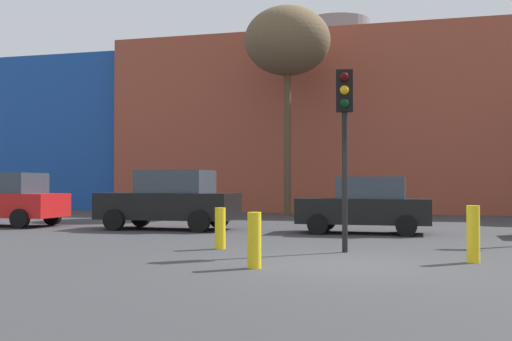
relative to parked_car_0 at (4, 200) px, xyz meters
name	(u,v)px	position (x,y,z in m)	size (l,w,h in m)	color
ground_plane	(341,264)	(12.58, -7.20, -0.91)	(200.00, 200.00, 0.00)	#38383A
building_backdrop	(337,132)	(9.11, 18.68, 3.66)	(39.17, 13.72, 11.24)	#9E4733
parked_car_0	(4,200)	(0.00, 0.00, 0.00)	(4.24, 2.08, 1.84)	red
parked_car_1	(170,200)	(6.19, 0.00, 0.03)	(4.39, 2.15, 1.90)	black
parked_car_2	(366,205)	(12.41, 0.00, -0.08)	(3.87, 1.90, 1.68)	black
traffic_light_island	(345,118)	(12.42, -5.26, 1.97)	(0.39, 0.38, 3.92)	black
bare_tree_1	(287,42)	(8.14, 8.96, 6.98)	(3.91, 3.91, 9.53)	brown
bollard_yellow_0	(254,240)	(11.19, -8.17, -0.43)	(0.24, 0.24, 0.98)	yellow
bollard_yellow_1	(220,228)	(9.62, -5.28, -0.45)	(0.24, 0.24, 0.93)	yellow
bollard_yellow_2	(473,234)	(14.94, -6.38, -0.38)	(0.24, 0.24, 1.07)	yellow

